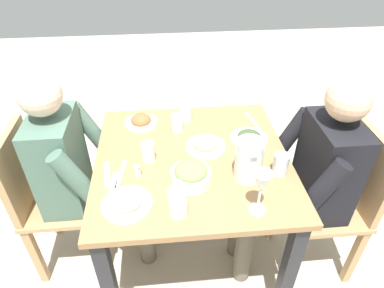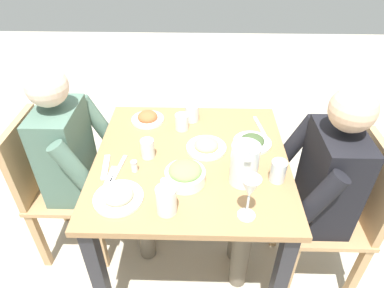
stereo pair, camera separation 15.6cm
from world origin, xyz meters
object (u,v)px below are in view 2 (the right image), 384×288
object	(u,v)px
plate_beans	(118,196)
water_glass_by_pitcher	(148,149)
salad_bowl	(185,174)
oil_carafe	(166,201)
chair_far	(54,182)
salt_shaker	(134,166)
dining_table	(191,177)
plate_rice_curry	(148,118)
water_pitcher	(244,164)
water_glass_far_left	(192,113)
water_glass_center	(278,171)
plate_dolmas	(252,141)
diner_far	(86,162)
plate_fries	(206,146)
water_glass_far_right	(182,122)
diner_near	(307,188)
wine_glass	(250,190)
chair_near	(343,210)

from	to	relation	value
plate_beans	water_glass_by_pitcher	world-z (taller)	water_glass_by_pitcher
salad_bowl	plate_beans	distance (m)	0.29
oil_carafe	chair_far	bearing A→B (deg)	57.64
salad_bowl	salt_shaker	size ratio (longest dim) A/B	3.25
dining_table	plate_rice_curry	xyz separation A→B (m)	(0.31, 0.25, 0.15)
water_pitcher	water_glass_far_left	bearing A→B (deg)	25.90
water_glass_center	plate_dolmas	bearing A→B (deg)	16.35
plate_rice_curry	chair_far	bearing A→B (deg)	114.20
diner_far	salt_shaker	world-z (taller)	diner_far
chair_far	plate_fries	bearing A→B (deg)	-91.24
dining_table	plate_rice_curry	bearing A→B (deg)	38.54
water_glass_far_right	water_glass_center	xyz separation A→B (m)	(-0.39, -0.43, 0.01)
diner_near	plate_dolmas	xyz separation A→B (m)	(0.19, 0.25, 0.13)
plate_rice_curry	wine_glass	size ratio (longest dim) A/B	0.90
water_glass_far_right	water_glass_by_pitcher	xyz separation A→B (m)	(-0.24, 0.15, 0.00)
dining_table	water_pitcher	xyz separation A→B (m)	(-0.16, -0.23, 0.22)
water_glass_far_left	oil_carafe	xyz separation A→B (m)	(-0.67, 0.08, 0.01)
oil_carafe	plate_beans	bearing A→B (deg)	74.10
chair_far	plate_dolmas	world-z (taller)	chair_far
chair_near	chair_far	world-z (taller)	same
water_pitcher	oil_carafe	world-z (taller)	water_pitcher
diner_far	water_pitcher	bearing A→B (deg)	-107.16
plate_dolmas	water_glass_by_pitcher	xyz separation A→B (m)	(-0.12, 0.51, 0.03)
water_pitcher	plate_rice_curry	world-z (taller)	water_pitcher
plate_dolmas	water_glass_by_pitcher	size ratio (longest dim) A/B	2.02
diner_far	chair_far	bearing A→B (deg)	90.00
chair_near	plate_rice_curry	size ratio (longest dim) A/B	4.98
salad_bowl	dining_table	bearing A→B (deg)	-7.35
plate_rice_curry	water_glass_far_right	world-z (taller)	water_glass_far_right
salad_bowl	chair_far	bearing A→B (deg)	71.13
salad_bowl	water_glass_center	size ratio (longest dim) A/B	1.75
water_glass_far_right	oil_carafe	distance (m)	0.58
chair_far	salad_bowl	xyz separation A→B (m)	(-0.25, -0.73, 0.30)
plate_rice_curry	dining_table	bearing A→B (deg)	-141.46
plate_fries	plate_beans	world-z (taller)	plate_beans
chair_near	water_glass_far_right	size ratio (longest dim) A/B	10.27
salad_bowl	wine_glass	xyz separation A→B (m)	(-0.19, -0.25, 0.10)
chair_near	salt_shaker	xyz separation A→B (m)	(-0.02, 1.01, 0.29)
plate_fries	water_glass_far_right	size ratio (longest dim) A/B	2.27
diner_far	salad_bowl	xyz separation A→B (m)	(-0.25, -0.53, 0.15)
dining_table	plate_dolmas	size ratio (longest dim) A/B	4.83
chair_far	wine_glass	size ratio (longest dim) A/B	4.48
plate_dolmas	chair_near	bearing A→B (deg)	-113.12
water_glass_center	diner_near	bearing A→B (deg)	-68.87
chair_far	diner_far	world-z (taller)	diner_far
diner_near	plate_rice_curry	bearing A→B (deg)	63.87
plate_fries	salad_bowl	bearing A→B (deg)	158.26
chair_near	water_glass_far_left	distance (m)	0.92
diner_far	plate_rice_curry	xyz separation A→B (m)	(0.23, -0.30, 0.13)
wine_glass	salt_shaker	xyz separation A→B (m)	(0.25, 0.48, -0.11)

